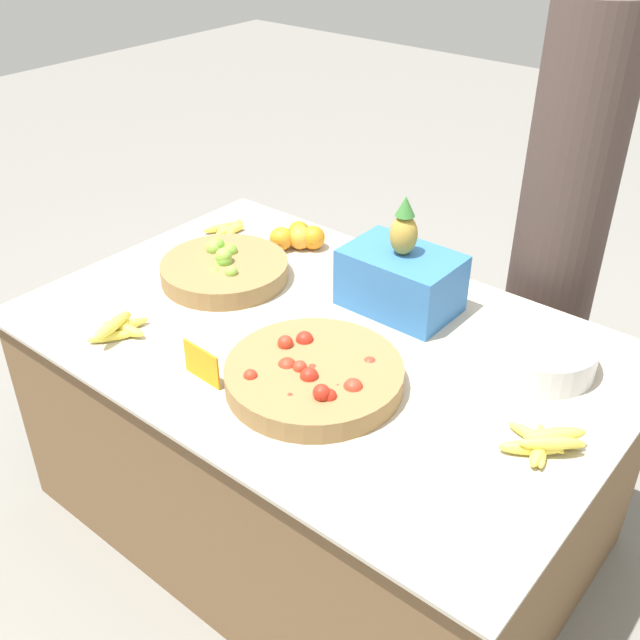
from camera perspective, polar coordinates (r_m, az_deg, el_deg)
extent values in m
plane|color=gray|center=(2.63, 0.00, -14.53)|extent=(12.00, 12.00, 0.00)
cube|color=brown|center=(2.38, 0.00, -8.61)|extent=(1.65, 1.08, 0.72)
cube|color=#BCB29E|center=(2.15, 0.00, -1.26)|extent=(1.72, 1.12, 0.01)
cylinder|color=olive|center=(2.43, -7.27, 3.77)|extent=(0.41, 0.41, 0.06)
sphere|color=#89BC42|center=(2.42, -7.34, 3.99)|extent=(0.04, 0.04, 0.04)
sphere|color=#89BC42|center=(2.41, -6.46, 3.60)|extent=(0.05, 0.05, 0.05)
sphere|color=#89BC42|center=(2.41, -7.36, 4.85)|extent=(0.05, 0.05, 0.05)
sphere|color=#89BC42|center=(2.38, -8.05, 3.55)|extent=(0.05, 0.05, 0.05)
sphere|color=#7AB238|center=(2.52, -6.84, 5.11)|extent=(0.06, 0.06, 0.06)
sphere|color=#7AB238|center=(2.42, -8.36, 3.29)|extent=(0.05, 0.05, 0.05)
sphere|color=#7AB238|center=(2.49, -7.84, 5.69)|extent=(0.05, 0.05, 0.05)
sphere|color=#6BA333|center=(2.51, -6.98, 5.36)|extent=(0.04, 0.04, 0.04)
sphere|color=#6BA333|center=(2.41, -7.29, 4.46)|extent=(0.05, 0.05, 0.05)
sphere|color=#89BC42|center=(2.43, -7.43, 4.15)|extent=(0.05, 0.05, 0.05)
sphere|color=#89BC42|center=(2.49, -8.08, 5.46)|extent=(0.05, 0.05, 0.05)
sphere|color=#7AB238|center=(2.47, -6.89, 5.22)|extent=(0.05, 0.05, 0.05)
sphere|color=#89BC42|center=(2.34, -6.77, 3.66)|extent=(0.04, 0.04, 0.04)
sphere|color=#89BC42|center=(2.43, -7.11, 3.68)|extent=(0.05, 0.05, 0.05)
sphere|color=#89BC42|center=(2.42, -7.47, 4.07)|extent=(0.05, 0.05, 0.05)
cylinder|color=olive|center=(1.94, -0.45, -4.26)|extent=(0.46, 0.46, 0.06)
sphere|color=red|center=(2.00, -2.66, -1.76)|extent=(0.04, 0.04, 0.04)
sphere|color=red|center=(1.81, 0.11, -5.56)|extent=(0.04, 0.04, 0.04)
sphere|color=red|center=(1.82, 0.69, -5.85)|extent=(0.04, 0.04, 0.04)
sphere|color=red|center=(1.96, 3.80, -3.38)|extent=(0.04, 0.04, 0.04)
sphere|color=red|center=(1.84, 0.17, -6.07)|extent=(0.04, 0.04, 0.04)
sphere|color=red|center=(2.02, -1.18, -1.52)|extent=(0.05, 0.05, 0.05)
sphere|color=red|center=(1.95, 0.13, -4.09)|extent=(0.04, 0.04, 0.04)
sphere|color=red|center=(1.88, -0.83, -4.31)|extent=(0.05, 0.05, 0.05)
sphere|color=red|center=(1.95, -1.40, -4.24)|extent=(0.04, 0.04, 0.04)
sphere|color=red|center=(1.86, 2.54, -5.20)|extent=(0.05, 0.05, 0.05)
sphere|color=red|center=(1.84, -2.27, -6.28)|extent=(0.05, 0.05, 0.05)
sphere|color=red|center=(1.94, -1.27, -4.57)|extent=(0.04, 0.04, 0.04)
sphere|color=red|center=(1.91, -1.54, -3.64)|extent=(0.04, 0.04, 0.04)
sphere|color=red|center=(1.87, 1.36, -5.54)|extent=(0.05, 0.05, 0.05)
sphere|color=red|center=(1.94, -2.52, -3.60)|extent=(0.05, 0.05, 0.05)
sphere|color=red|center=(1.93, -0.58, -4.01)|extent=(0.04, 0.04, 0.04)
sphere|color=red|center=(1.90, -5.32, -4.29)|extent=(0.04, 0.04, 0.04)
sphere|color=orange|center=(2.60, -2.98, 6.21)|extent=(0.08, 0.08, 0.08)
sphere|color=orange|center=(2.60, -1.53, 6.30)|extent=(0.08, 0.08, 0.08)
sphere|color=orange|center=(2.60, -0.53, 6.30)|extent=(0.08, 0.08, 0.08)
sphere|color=orange|center=(2.64, -1.62, 6.71)|extent=(0.08, 0.08, 0.08)
cylinder|color=silver|center=(2.08, 16.55, -2.54)|extent=(0.28, 0.28, 0.09)
cube|color=orange|center=(1.97, -9.01, -3.33)|extent=(0.13, 0.01, 0.10)
cube|color=#3370B7|center=(2.25, 6.16, 3.00)|extent=(0.34, 0.23, 0.18)
ellipsoid|color=#B28E38|center=(2.18, 6.39, 6.47)|extent=(0.08, 0.08, 0.12)
cone|color=#387A33|center=(2.14, 6.54, 8.63)|extent=(0.06, 0.06, 0.06)
ellipsoid|color=#EFDB4C|center=(2.73, -6.85, 6.82)|extent=(0.06, 0.12, 0.03)
ellipsoid|color=#EFDB4C|center=(2.75, -6.55, 6.98)|extent=(0.09, 0.15, 0.03)
ellipsoid|color=#EFDB4C|center=(2.76, -7.37, 7.03)|extent=(0.09, 0.15, 0.03)
ellipsoid|color=#EFDB4C|center=(2.73, -7.42, 6.79)|extent=(0.08, 0.11, 0.03)
ellipsoid|color=#EFDB4C|center=(1.81, 16.35, -9.58)|extent=(0.05, 0.12, 0.03)
ellipsoid|color=#EFDB4C|center=(1.81, 15.82, -9.34)|extent=(0.14, 0.12, 0.04)
ellipsoid|color=#EFDB4C|center=(1.83, 16.47, -9.15)|extent=(0.09, 0.15, 0.03)
ellipsoid|color=#EFDB4C|center=(1.85, 16.13, -8.61)|extent=(0.15, 0.04, 0.03)
ellipsoid|color=#EFDB4C|center=(1.85, 17.42, -8.78)|extent=(0.14, 0.10, 0.04)
ellipsoid|color=#EFDB4C|center=(1.82, 17.65, -8.33)|extent=(0.12, 0.12, 0.03)
ellipsoid|color=#EFDB4C|center=(1.80, 17.18, -8.94)|extent=(0.13, 0.12, 0.03)
ellipsoid|color=#EFDB4C|center=(2.22, -14.76, -0.67)|extent=(0.15, 0.07, 0.03)
ellipsoid|color=#EFDB4C|center=(2.20, -15.60, -1.22)|extent=(0.10, 0.13, 0.03)
ellipsoid|color=#EFDB4C|center=(2.23, -14.85, -0.50)|extent=(0.08, 0.16, 0.03)
ellipsoid|color=#EFDB4C|center=(2.21, -15.44, -0.31)|extent=(0.04, 0.14, 0.03)
ellipsoid|color=#EFDB4C|center=(2.19, -15.51, -0.37)|extent=(0.07, 0.16, 0.03)
cylinder|color=#473833|center=(2.59, 17.61, 5.01)|extent=(0.29, 0.29, 1.58)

